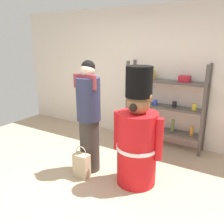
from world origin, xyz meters
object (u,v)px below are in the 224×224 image
Objects in this scene: merchandise_shelf at (165,105)px; shopping_bag at (82,165)px; person_shopper at (89,117)px; teddy_bear_guard at (137,138)px.

shopping_bag is at bearing -110.18° from merchandise_shelf.
merchandise_shelf is 3.24× the size of shopping_bag.
merchandise_shelf is at bearing 66.15° from person_shopper.
merchandise_shelf is 0.94× the size of person_shopper.
person_shopper is 3.45× the size of shopping_bag.
teddy_bear_guard is 3.36× the size of shopping_bag.
person_shopper is 0.73m from shopping_bag.
merchandise_shelf is 1.95m from shopping_bag.
merchandise_shelf is 0.97× the size of teddy_bear_guard.
teddy_bear_guard is 0.80m from person_shopper.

